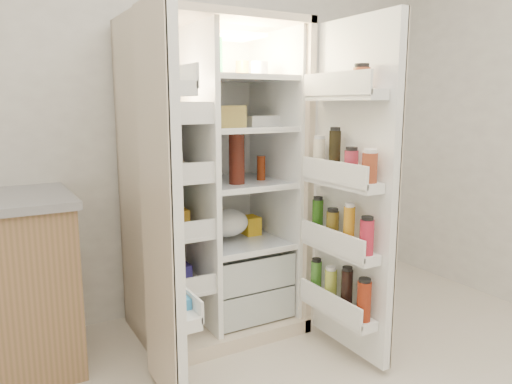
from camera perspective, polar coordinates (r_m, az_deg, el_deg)
wall_back at (r=3.11m, az=-9.88°, el=10.39°), size 4.00×0.02×2.70m
refrigerator at (r=2.89m, az=-5.12°, el=-1.60°), size 0.92×0.70×1.80m
freezer_door at (r=2.13m, az=-11.01°, el=-2.01°), size 0.15×0.40×1.72m
fridge_door at (r=2.54m, az=11.15°, el=-0.51°), size 0.17×0.58×1.72m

